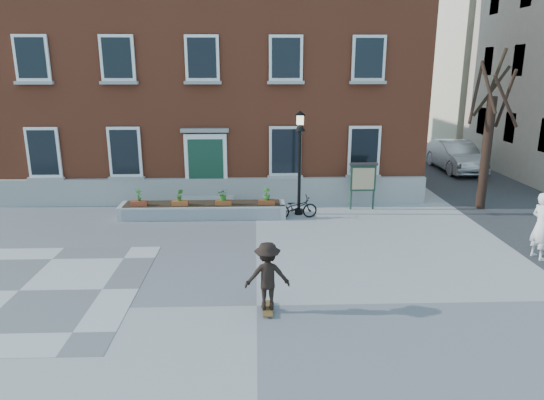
{
  "coord_description": "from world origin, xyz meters",
  "views": [
    {
      "loc": [
        0.01,
        -10.4,
        5.43
      ],
      "look_at": [
        0.5,
        4.0,
        1.5
      ],
      "focal_mm": 32.0,
      "sensor_mm": 36.0,
      "label": 1
    }
  ],
  "objects_px": {
    "lamp_post": "(300,149)",
    "bystander": "(542,226)",
    "skateboarder": "(267,276)",
    "parked_car": "(455,156)",
    "bicycle": "(296,207)",
    "notice_board": "(363,178)"
  },
  "relations": [
    {
      "from": "parked_car",
      "to": "lamp_post",
      "type": "distance_m",
      "value": 12.25
    },
    {
      "from": "parked_car",
      "to": "notice_board",
      "type": "distance_m",
      "value": 9.88
    },
    {
      "from": "parked_car",
      "to": "skateboarder",
      "type": "height_order",
      "value": "skateboarder"
    },
    {
      "from": "notice_board",
      "to": "skateboarder",
      "type": "height_order",
      "value": "notice_board"
    },
    {
      "from": "bicycle",
      "to": "skateboarder",
      "type": "height_order",
      "value": "skateboarder"
    },
    {
      "from": "bicycle",
      "to": "lamp_post",
      "type": "xyz_separation_m",
      "value": [
        0.15,
        0.54,
        2.12
      ]
    },
    {
      "from": "bystander",
      "to": "skateboarder",
      "type": "bearing_deg",
      "value": 99.03
    },
    {
      "from": "bystander",
      "to": "parked_car",
      "type": "bearing_deg",
      "value": -22.67
    },
    {
      "from": "lamp_post",
      "to": "skateboarder",
      "type": "bearing_deg",
      "value": -100.33
    },
    {
      "from": "bystander",
      "to": "skateboarder",
      "type": "relative_size",
      "value": 1.19
    },
    {
      "from": "notice_board",
      "to": "bicycle",
      "type": "bearing_deg",
      "value": -157.5
    },
    {
      "from": "bicycle",
      "to": "lamp_post",
      "type": "bearing_deg",
      "value": -25.04
    },
    {
      "from": "bicycle",
      "to": "parked_car",
      "type": "relative_size",
      "value": 0.32
    },
    {
      "from": "bicycle",
      "to": "lamp_post",
      "type": "relative_size",
      "value": 0.41
    },
    {
      "from": "bicycle",
      "to": "skateboarder",
      "type": "xyz_separation_m",
      "value": [
        -1.24,
        -7.12,
        0.45
      ]
    },
    {
      "from": "bicycle",
      "to": "skateboarder",
      "type": "relative_size",
      "value": 0.95
    },
    {
      "from": "parked_car",
      "to": "lamp_post",
      "type": "height_order",
      "value": "lamp_post"
    },
    {
      "from": "bicycle",
      "to": "lamp_post",
      "type": "distance_m",
      "value": 2.19
    },
    {
      "from": "lamp_post",
      "to": "bystander",
      "type": "bearing_deg",
      "value": -35.25
    },
    {
      "from": "parked_car",
      "to": "bystander",
      "type": "distance_m",
      "value": 12.84
    },
    {
      "from": "skateboarder",
      "to": "bystander",
      "type": "bearing_deg",
      "value": 20.16
    },
    {
      "from": "bystander",
      "to": "notice_board",
      "type": "relative_size",
      "value": 1.07
    }
  ]
}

